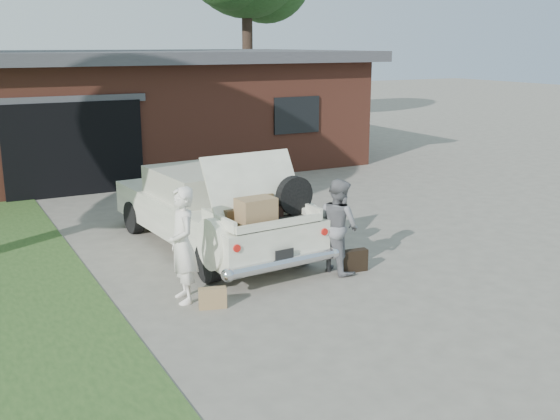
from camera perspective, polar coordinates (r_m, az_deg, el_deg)
name	(u,v)px	position (r m, az deg, el deg)	size (l,w,h in m)	color
ground	(300,292)	(9.57, 1.72, -7.18)	(90.00, 90.00, 0.00)	gray
house	(135,108)	(20.02, -12.54, 8.70)	(12.80, 7.80, 3.30)	brown
sedan	(211,209)	(11.47, -6.00, 0.10)	(2.20, 4.90, 1.86)	white
woman_left	(183,245)	(9.10, -8.48, -3.05)	(0.59, 0.39, 1.63)	white
woman_right	(338,226)	(10.25, 5.11, -1.37)	(0.73, 0.56, 1.49)	slate
suitcase_left	(213,298)	(9.02, -5.89, -7.64)	(0.38, 0.12, 0.29)	#A07E51
suitcase_right	(353,261)	(10.42, 6.40, -4.41)	(0.46, 0.15, 0.35)	black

